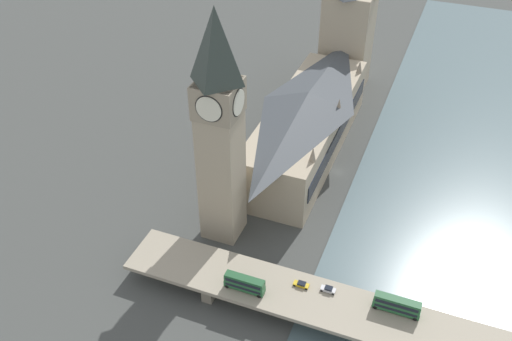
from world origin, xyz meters
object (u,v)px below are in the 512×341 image
victoria_tower (348,31)px  double_decker_bus_lead (245,283)px  parliament_hall (307,123)px  car_northbound_tail (328,289)px  clock_tower (219,127)px  road_bridge (428,337)px  double_decker_bus_mid (397,305)px  car_southbound_lead (301,284)px

victoria_tower → double_decker_bus_lead: (-6.46, 129.83, -16.64)m
parliament_hall → car_northbound_tail: parliament_hall is taller
clock_tower → road_bridge: clock_tower is taller
clock_tower → parliament_hall: bearing=-102.2°
parliament_hall → victoria_tower: (0.06, -54.48, 13.00)m
victoria_tower → double_decker_bus_mid: bearing=110.2°
parliament_hall → road_bridge: bearing=127.0°
parliament_hall → double_decker_bus_mid: (-45.03, 67.95, -3.60)m
parliament_hall → car_northbound_tail: (-27.17, 67.73, -5.50)m
parliament_hall → double_decker_bus_lead: parliament_hall is taller
car_southbound_lead → parliament_hall: bearing=-73.8°
road_bridge → double_decker_bus_mid: size_ratio=13.72×
road_bridge → car_southbound_lead: size_ratio=39.23×
parliament_hall → clock_tower: (10.88, 50.29, 25.76)m
parliament_hall → victoria_tower: bearing=-89.9°
victoria_tower → road_bridge: victoria_tower is taller
victoria_tower → double_decker_bus_lead: 131.05m
road_bridge → car_northbound_tail: bearing=-8.6°
double_decker_bus_mid → parliament_hall: bearing=-56.5°
parliament_hall → car_northbound_tail: 73.18m
double_decker_bus_lead → car_northbound_tail: bearing=-159.8°
car_northbound_tail → parliament_hall: bearing=-68.1°
double_decker_bus_mid → double_decker_bus_lead: bearing=10.8°
parliament_hall → victoria_tower: victoria_tower is taller
clock_tower → car_southbound_lead: 47.66m
parliament_hall → double_decker_bus_lead: (-6.40, 75.35, -3.64)m
parliament_hall → car_southbound_lead: 71.71m
clock_tower → car_northbound_tail: size_ratio=18.26×
parliament_hall → car_southbound_lead: (-20.00, 68.64, -5.58)m
clock_tower → double_decker_bus_lead: clock_tower is taller
car_southbound_lead → road_bridge: bearing=174.7°
parliament_hall → car_southbound_lead: parliament_hall is taller
road_bridge → car_northbound_tail: car_northbound_tail is taller
road_bridge → car_southbound_lead: (33.99, -3.13, 1.76)m
parliament_hall → road_bridge: parliament_hall is taller
double_decker_bus_mid → car_northbound_tail: bearing=-0.7°
car_northbound_tail → clock_tower: bearing=-24.6°
clock_tower → road_bridge: 75.92m
victoria_tower → double_decker_bus_lead: bearing=92.8°
victoria_tower → car_northbound_tail: bearing=102.6°
parliament_hall → double_decker_bus_mid: size_ratio=6.81×
victoria_tower → car_northbound_tail: 126.56m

